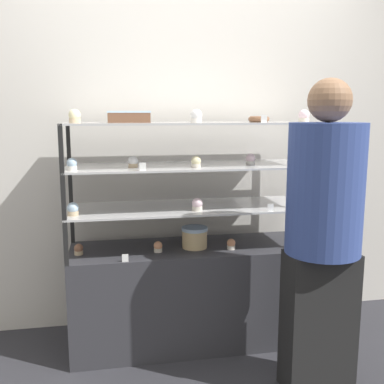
{
  "coord_description": "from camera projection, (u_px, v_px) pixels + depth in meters",
  "views": [
    {
      "loc": [
        -0.5,
        -2.69,
        1.47
      ],
      "look_at": [
        0.0,
        0.0,
        0.99
      ],
      "focal_mm": 42.0,
      "sensor_mm": 36.0,
      "label": 1
    }
  ],
  "objects": [
    {
      "name": "cupcake_8",
      "position": [
        133.0,
        162.0,
        2.62
      ],
      "size": [
        0.06,
        0.06,
        0.07
      ],
      "color": "#CCB28C",
      "rests_on": "display_riser_middle"
    },
    {
      "name": "donut_glazed",
      "position": [
        259.0,
        119.0,
        2.79
      ],
      "size": [
        0.13,
        0.13,
        0.04
      ],
      "color": "brown",
      "rests_on": "display_riser_upper"
    },
    {
      "name": "cupcake_2",
      "position": [
        231.0,
        244.0,
        2.78
      ],
      "size": [
        0.05,
        0.05,
        0.07
      ],
      "color": "beige",
      "rests_on": "display_base"
    },
    {
      "name": "price_tag_0",
      "position": [
        125.0,
        258.0,
        2.54
      ],
      "size": [
        0.04,
        0.0,
        0.04
      ],
      "color": "white",
      "rests_on": "display_base"
    },
    {
      "name": "display_riser_upper",
      "position": [
        192.0,
        125.0,
        2.71
      ],
      "size": [
        1.52,
        0.49,
        0.26
      ],
      "color": "black",
      "rests_on": "display_riser_middle"
    },
    {
      "name": "cupcake_3",
      "position": [
        302.0,
        239.0,
        2.88
      ],
      "size": [
        0.05,
        0.05,
        0.07
      ],
      "color": "beige",
      "rests_on": "display_base"
    },
    {
      "name": "cupcake_1",
      "position": [
        158.0,
        247.0,
        2.72
      ],
      "size": [
        0.05,
        0.05,
        0.07
      ],
      "color": "beige",
      "rests_on": "display_base"
    },
    {
      "name": "layer_cake_centerpiece",
      "position": [
        195.0,
        237.0,
        2.81
      ],
      "size": [
        0.16,
        0.16,
        0.13
      ],
      "color": "#DBBC84",
      "rests_on": "display_base"
    },
    {
      "name": "price_tag_1",
      "position": [
        271.0,
        208.0,
        2.65
      ],
      "size": [
        0.04,
        0.0,
        0.04
      ],
      "color": "white",
      "rests_on": "display_riser_lower"
    },
    {
      "name": "cupcake_5",
      "position": [
        197.0,
        205.0,
        2.67
      ],
      "size": [
        0.06,
        0.06,
        0.08
      ],
      "color": "beige",
      "rests_on": "display_riser_lower"
    },
    {
      "name": "cupcake_12",
      "position": [
        75.0,
        116.0,
        2.51
      ],
      "size": [
        0.07,
        0.07,
        0.08
      ],
      "color": "#CCB28C",
      "rests_on": "display_riser_upper"
    },
    {
      "name": "cupcake_14",
      "position": [
        304.0,
        116.0,
        2.75
      ],
      "size": [
        0.07,
        0.07,
        0.08
      ],
      "color": "beige",
      "rests_on": "display_riser_upper"
    },
    {
      "name": "ground_plane",
      "position": [
        192.0,
        340.0,
        2.95
      ],
      "size": [
        20.0,
        20.0,
        0.0
      ],
      "primitive_type": "plane",
      "color": "#2D2D33"
    },
    {
      "name": "cupcake_4",
      "position": [
        73.0,
        209.0,
        2.54
      ],
      "size": [
        0.06,
        0.06,
        0.08
      ],
      "color": "#CCB28C",
      "rests_on": "display_riser_lower"
    },
    {
      "name": "display_base",
      "position": [
        192.0,
        294.0,
        2.89
      ],
      "size": [
        1.52,
        0.49,
        0.64
      ],
      "color": "#333338",
      "rests_on": "ground_plane"
    },
    {
      "name": "cupcake_7",
      "position": [
        72.0,
        164.0,
        2.49
      ],
      "size": [
        0.06,
        0.06,
        0.07
      ],
      "color": "white",
      "rests_on": "display_riser_middle"
    },
    {
      "name": "display_riser_lower",
      "position": [
        192.0,
        208.0,
        2.8
      ],
      "size": [
        1.52,
        0.49,
        0.26
      ],
      "color": "black",
      "rests_on": "display_base"
    },
    {
      "name": "back_wall",
      "position": [
        182.0,
        138.0,
        3.1
      ],
      "size": [
        8.0,
        0.05,
        2.6
      ],
      "color": "silver",
      "rests_on": "ground_plane"
    },
    {
      "name": "cupcake_11",
      "position": [
        305.0,
        159.0,
        2.8
      ],
      "size": [
        0.06,
        0.06,
        0.07
      ],
      "color": "white",
      "rests_on": "display_riser_middle"
    },
    {
      "name": "cupcake_6",
      "position": [
        304.0,
        200.0,
        2.82
      ],
      "size": [
        0.06,
        0.06,
        0.08
      ],
      "color": "beige",
      "rests_on": "display_riser_lower"
    },
    {
      "name": "cupcake_9",
      "position": [
        196.0,
        162.0,
        2.62
      ],
      "size": [
        0.06,
        0.06,
        0.07
      ],
      "color": "beige",
      "rests_on": "display_riser_middle"
    },
    {
      "name": "price_tag_2",
      "position": [
        143.0,
        167.0,
        2.47
      ],
      "size": [
        0.04,
        0.0,
        0.04
      ],
      "color": "white",
      "rests_on": "display_riser_middle"
    },
    {
      "name": "price_tag_3",
      "position": [
        264.0,
        119.0,
        2.55
      ],
      "size": [
        0.04,
        0.0,
        0.04
      ],
      "color": "white",
      "rests_on": "display_riser_upper"
    },
    {
      "name": "customer_figure",
      "position": [
        323.0,
        231.0,
        2.29
      ],
      "size": [
        0.38,
        0.38,
        1.64
      ],
      "color": "black",
      "rests_on": "ground_plane"
    },
    {
      "name": "display_riser_middle",
      "position": [
        192.0,
        167.0,
        2.75
      ],
      "size": [
        1.52,
        0.49,
        0.26
      ],
      "color": "black",
      "rests_on": "display_riser_lower"
    },
    {
      "name": "cupcake_0",
      "position": [
        79.0,
        249.0,
        2.67
      ],
      "size": [
        0.05,
        0.05,
        0.07
      ],
      "color": "#CCB28C",
      "rests_on": "display_base"
    },
    {
      "name": "sheet_cake_frosted",
      "position": [
        129.0,
        117.0,
        2.65
      ],
      "size": [
        0.25,
        0.17,
        0.07
      ],
      "color": "brown",
      "rests_on": "display_riser_upper"
    },
    {
      "name": "cupcake_13",
      "position": [
        196.0,
        116.0,
        2.57
      ],
      "size": [
        0.07,
        0.07,
        0.08
      ],
      "color": "white",
      "rests_on": "display_riser_upper"
    },
    {
      "name": "cupcake_10",
      "position": [
        251.0,
        159.0,
        2.76
      ],
      "size": [
        0.06,
        0.06,
        0.07
      ],
      "color": "white",
      "rests_on": "display_riser_middle"
    }
  ]
}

